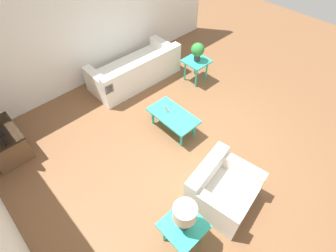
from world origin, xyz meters
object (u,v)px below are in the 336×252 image
sofa (136,71)px  potted_plant (198,50)px  coffee_table (173,117)px  tv_stand_chest (4,142)px  side_table_plant (196,63)px  table_lamp (185,214)px  armchair (221,190)px  side_table_lamp (183,228)px

sofa → potted_plant: bearing=138.8°
coffee_table → tv_stand_chest: 3.11m
side_table_plant → table_lamp: size_ratio=1.10×
potted_plant → coffee_table: bearing=117.7°
tv_stand_chest → potted_plant: size_ratio=2.06×
sofa → armchair: size_ratio=1.99×
side_table_plant → coffee_table: bearing=117.7°
sofa → side_table_plant: sofa is taller
coffee_table → side_table_lamp: bearing=139.3°
sofa → side_table_plant: bearing=138.8°
armchair → potted_plant: potted_plant is taller
sofa → tv_stand_chest: (-0.09, 3.10, 0.02)m
side_table_lamp → coffee_table: bearing=-40.7°
potted_plant → table_lamp: (-2.47, 2.96, 0.08)m
side_table_plant → potted_plant: size_ratio=1.30×
armchair → tv_stand_chest: bearing=113.4°
sofa → potted_plant: potted_plant is taller
sofa → coffee_table: sofa is taller
sofa → table_lamp: 3.97m
side_table_plant → table_lamp: table_lamp is taller
potted_plant → tv_stand_chest: bearing=78.2°
potted_plant → table_lamp: table_lamp is taller
sofa → side_table_plant: (-0.96, -1.05, 0.19)m
coffee_table → table_lamp: 2.26m
coffee_table → table_lamp: (-1.66, 1.43, 0.52)m
armchair → tv_stand_chest: (3.29, 2.10, 0.01)m
sofa → side_table_lamp: size_ratio=3.91×
side_table_plant → table_lamp: (-2.47, 2.96, 0.42)m
side_table_lamp → potted_plant: (2.47, -2.96, 0.34)m
coffee_table → potted_plant: size_ratio=2.32×
coffee_table → side_table_lamp: size_ratio=1.78×
side_table_lamp → potted_plant: potted_plant is taller
armchair → table_lamp: (-0.05, 0.92, 0.60)m
armchair → table_lamp: size_ratio=2.17×
side_table_plant → tv_stand_chest: size_ratio=0.63×
armchair → sofa: bearing=64.4°
tv_stand_chest → armchair: bearing=-147.4°
armchair → coffee_table: (1.61, -0.52, 0.07)m
coffee_table → potted_plant: potted_plant is taller
sofa → tv_stand_chest: size_ratio=2.47×
tv_stand_chest → side_table_lamp: bearing=-160.4°
coffee_table → potted_plant: 1.79m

